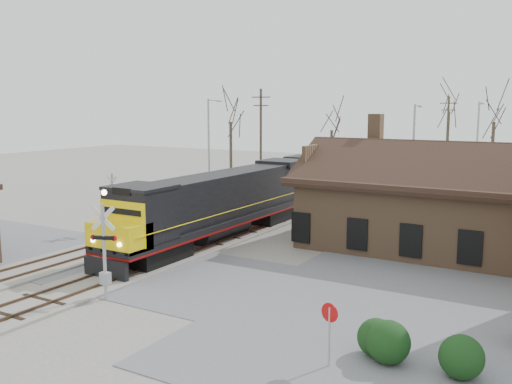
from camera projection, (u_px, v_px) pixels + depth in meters
ground at (139, 268)px, 29.75m from camera, size 140.00×140.00×0.00m
road at (139, 268)px, 29.75m from camera, size 60.00×9.00×0.03m
track_main at (276, 219)px, 42.51m from camera, size 3.40×90.00×0.24m
track_siding at (226, 213)px, 44.77m from camera, size 3.40×90.00×0.24m
depot at (430, 209)px, 33.58m from camera, size 15.20×9.31×7.90m
locomotive_lead at (214, 205)px, 35.32m from camera, size 2.95×19.76×4.39m
locomotive_trailing at (338, 173)px, 52.38m from camera, size 2.95×19.76×4.15m
crossbuck_near at (104, 255)px, 24.69m from camera, size 1.16×0.50×4.26m
crossbuck_far at (113, 205)px, 37.76m from camera, size 1.14×0.30×4.01m
do_not_enter_sign at (329, 322)px, 18.29m from camera, size 0.64×0.20×2.17m
hedge_a at (376, 338)px, 19.23m from camera, size 1.31×1.31×1.31m
hedge_b at (388, 342)px, 18.67m from camera, size 1.46×1.46×1.46m
hedge_c at (461, 357)px, 17.63m from camera, size 1.40×1.40×1.40m
streetlight_a at (210, 145)px, 49.94m from camera, size 0.25×2.04×9.00m
streetlight_b at (414, 151)px, 46.14m from camera, size 0.25×2.04×8.53m
streetlight_c at (477, 144)px, 52.81m from camera, size 0.25×2.04×8.79m
utility_pole_a at (261, 139)px, 55.19m from camera, size 2.00×0.24×10.02m
utility_pole_b at (447, 135)px, 67.25m from camera, size 2.00×0.24×9.51m
tree_a at (231, 111)px, 60.35m from camera, size 4.48×4.48×10.98m
tree_b at (332, 122)px, 63.51m from camera, size 3.81×3.81×9.33m
tree_c at (449, 101)px, 67.08m from camera, size 5.15×5.15×12.63m
tree_d at (495, 111)px, 56.56m from camera, size 4.55×4.55×11.14m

